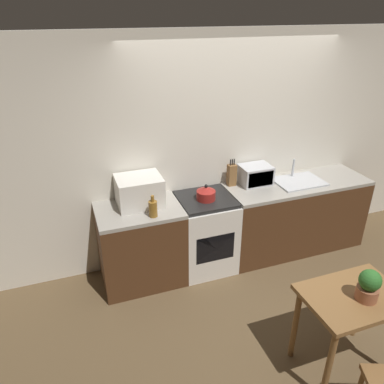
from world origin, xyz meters
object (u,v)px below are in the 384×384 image
object	(u,v)px
microwave	(139,191)
dining_table	(352,308)
stove_range	(205,233)
kettle	(206,193)
toaster_oven	(255,175)
bottle	(153,208)

from	to	relation	value
microwave	dining_table	bearing A→B (deg)	-54.06
stove_range	kettle	xyz separation A→B (m)	(-0.01, -0.03, 0.53)
toaster_oven	kettle	bearing A→B (deg)	-165.34
microwave	bottle	world-z (taller)	microwave
dining_table	kettle	bearing A→B (deg)	109.78
kettle	microwave	world-z (taller)	microwave
toaster_oven	dining_table	size ratio (longest dim) A/B	0.45
stove_range	bottle	size ratio (longest dim) A/B	3.92
stove_range	microwave	world-z (taller)	microwave
microwave	toaster_oven	xyz separation A→B (m)	(1.39, 0.05, -0.04)
toaster_oven	dining_table	xyz separation A→B (m)	(-0.10, -1.83, -0.38)
kettle	microwave	size ratio (longest dim) A/B	0.44
bottle	dining_table	bearing A→B (deg)	-50.62
stove_range	bottle	world-z (taller)	bottle
kettle	dining_table	xyz separation A→B (m)	(0.59, -1.65, -0.34)
kettle	toaster_oven	world-z (taller)	toaster_oven
stove_range	toaster_oven	size ratio (longest dim) A/B	2.50
kettle	bottle	world-z (taller)	bottle
microwave	dining_table	xyz separation A→B (m)	(1.29, -1.78, -0.42)
bottle	toaster_oven	distance (m)	1.37
microwave	toaster_oven	bearing A→B (deg)	2.15
microwave	dining_table	world-z (taller)	microwave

